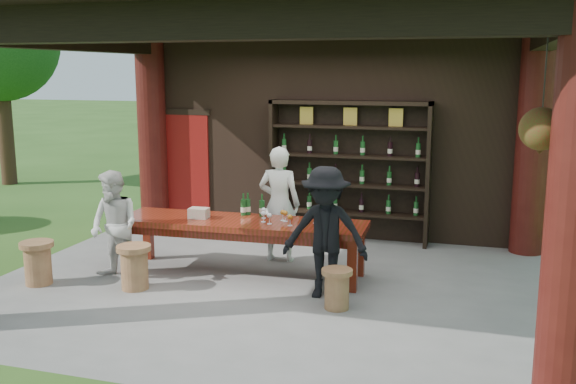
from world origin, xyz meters
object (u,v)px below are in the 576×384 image
(napkin_basket, at_px, (199,213))
(stool_far_left, at_px, (38,262))
(stool_near_right, at_px, (337,288))
(guest_man, at_px, (325,233))
(tasting_table, at_px, (242,229))
(wine_shelf, at_px, (349,171))
(stool_near_left, at_px, (134,266))
(guest_woman, at_px, (114,226))
(host, at_px, (279,204))

(napkin_basket, bearing_deg, stool_far_left, -147.87)
(stool_near_right, distance_m, guest_man, 0.69)
(tasting_table, bearing_deg, guest_man, -23.24)
(wine_shelf, relative_size, tasting_table, 0.76)
(stool_far_left, height_order, napkin_basket, napkin_basket)
(guest_man, bearing_deg, stool_near_left, -171.83)
(tasting_table, distance_m, guest_man, 1.41)
(stool_far_left, distance_m, guest_woman, 1.07)
(wine_shelf, height_order, stool_far_left, wine_shelf)
(tasting_table, bearing_deg, wine_shelf, 64.71)
(wine_shelf, height_order, host, wine_shelf)
(guest_woman, relative_size, guest_man, 0.90)
(guest_woman, relative_size, napkin_basket, 5.60)
(stool_near_right, height_order, guest_woman, guest_woman)
(stool_near_left, bearing_deg, stool_near_right, 1.40)
(guest_woman, bearing_deg, host, 59.17)
(stool_near_left, xyz_separation_m, guest_man, (2.37, 0.42, 0.51))
(wine_shelf, relative_size, stool_near_right, 5.41)
(guest_man, bearing_deg, wine_shelf, 93.94)
(wine_shelf, xyz_separation_m, guest_man, (0.27, -2.71, -0.33))
(stool_near_right, relative_size, stool_far_left, 0.84)
(stool_near_right, relative_size, host, 0.28)
(stool_near_right, height_order, host, host)
(stool_near_left, distance_m, guest_man, 2.46)
(guest_woman, height_order, napkin_basket, guest_woman)
(wine_shelf, bearing_deg, stool_near_right, -80.77)
(stool_near_left, bearing_deg, guest_man, 9.92)
(wine_shelf, relative_size, stool_near_left, 4.53)
(wine_shelf, distance_m, stool_near_right, 3.22)
(tasting_table, relative_size, guest_woman, 2.33)
(stool_near_left, height_order, guest_man, guest_man)
(wine_shelf, height_order, stool_near_right, wine_shelf)
(wine_shelf, bearing_deg, stool_near_left, -123.95)
(tasting_table, xyz_separation_m, napkin_basket, (-0.60, -0.05, 0.19))
(stool_far_left, height_order, host, host)
(stool_near_right, distance_m, stool_far_left, 3.90)
(tasting_table, relative_size, stool_far_left, 6.00)
(wine_shelf, height_order, stool_near_left, wine_shelf)
(stool_near_left, height_order, napkin_basket, napkin_basket)
(host, bearing_deg, wine_shelf, -119.07)
(host, height_order, guest_man, host)
(tasting_table, distance_m, stool_near_right, 1.81)
(wine_shelf, bearing_deg, guest_woman, -131.23)
(stool_near_right, bearing_deg, stool_near_left, -178.60)
(tasting_table, bearing_deg, stool_near_left, -138.26)
(stool_near_right, distance_m, napkin_basket, 2.35)
(stool_near_left, distance_m, napkin_basket, 1.16)
(napkin_basket, bearing_deg, wine_shelf, 53.75)
(stool_near_right, bearing_deg, guest_woman, 176.51)
(host, bearing_deg, stool_far_left, 34.27)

